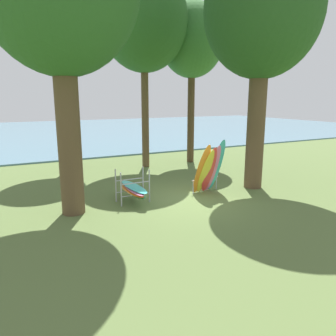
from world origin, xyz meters
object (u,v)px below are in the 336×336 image
Objects in this scene: tree_foreground_right at (262,13)px; leaning_board_pile at (209,169)px; tree_far_right_back at (192,41)px; tree_far_left_back at (69,17)px; board_storage_rack at (133,189)px; tree_mid_behind at (144,21)px.

tree_foreground_right is 4.44× the size of leaning_board_pile.
tree_far_right_back is 4.10× the size of leaning_board_pile.
tree_far_right_back is at bearing -14.93° from tree_far_left_back.
tree_far_left_back is 4.73× the size of board_storage_rack.
leaning_board_pile is (-2.21, 0.13, -6.07)m from tree_foreground_right.
tree_mid_behind is 4.90× the size of board_storage_rack.
tree_far_left_back is 6.72m from tree_far_right_back.
tree_mid_behind is 3.89m from tree_far_left_back.
leaning_board_pile is 3.22m from board_storage_rack.
tree_foreground_right reaches higher than tree_far_right_back.
tree_far_left_back reaches higher than board_storage_rack.
tree_far_right_back reaches higher than board_storage_rack.
tree_far_left_back reaches higher than tree_foreground_right.
tree_mid_behind reaches higher than board_storage_rack.
tree_mid_behind is 1.04× the size of tree_far_left_back.
tree_foreground_right reaches higher than board_storage_rack.
tree_foreground_right is at bearing -95.02° from tree_far_right_back.
tree_far_right_back is (2.97, 0.06, -0.78)m from tree_mid_behind.
tree_foreground_right is at bearing -4.97° from board_storage_rack.
tree_mid_behind is 3.07m from tree_far_right_back.
tree_mid_behind is 1.14× the size of tree_far_right_back.
tree_far_left_back reaches higher than tree_far_right_back.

